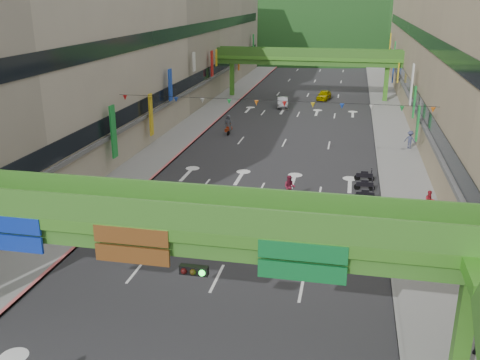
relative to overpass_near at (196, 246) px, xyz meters
name	(u,v)px	position (x,y,z in m)	size (l,w,h in m)	color
road_slab	(295,121)	(-0.93, 44.62, -5.20)	(18.00, 140.00, 0.02)	#28282B
sidewalk_left	(206,117)	(-11.93, 44.62, -5.13)	(4.00, 140.00, 0.15)	gray
sidewalk_right	(390,125)	(10.07, 44.62, -5.13)	(4.00, 140.00, 0.15)	gray
curb_left	(221,117)	(-10.03, 44.62, -5.12)	(0.20, 140.00, 0.18)	#CC5959
curb_right	(374,124)	(8.17, 44.62, -5.12)	(0.20, 140.00, 0.18)	gray
building_row_left	(140,37)	(-19.86, 44.62, 4.25)	(12.80, 95.00, 19.00)	#9E937F
building_row_right	(476,42)	(18.00, 44.62, 4.25)	(12.80, 95.00, 19.00)	gray
overpass_near	(196,246)	(0.00, 0.00, 0.00)	(28.00, 12.27, 7.10)	#4C9E2D
overpass_far	(308,61)	(-0.93, 59.62, 0.20)	(28.00, 2.20, 7.10)	#4C9E2D
hill_left	(285,43)	(-15.93, 154.62, -5.21)	(168.00, 140.00, 112.00)	#1C4419
hill_right	(412,40)	(24.07, 174.62, -5.21)	(208.00, 176.00, 128.00)	#1C4419
bunting_string	(270,103)	(-0.93, 24.62, 0.75)	(26.00, 0.36, 0.47)	black
scooter_rider_mid	(289,189)	(1.51, 18.30, -4.13)	(0.85, 1.60, 2.07)	black
scooter_rider_left	(119,238)	(-7.14, 8.28, -4.23)	(0.95, 1.60, 1.96)	#929399
scooter_rider_far	(228,124)	(-7.28, 36.99, -4.12)	(0.96, 1.59, 2.13)	maroon
parked_scooter_row	(365,194)	(6.87, 19.83, -4.68)	(1.60, 9.35, 1.08)	black
car_silver	(283,102)	(-3.50, 52.87, -4.55)	(1.38, 3.96, 1.31)	silver
car_yellow	(324,95)	(1.61, 59.24, -4.54)	(1.58, 3.92, 1.33)	#B9A700
pedestrian_red	(429,203)	(11.12, 18.28, -4.46)	(0.73, 0.57, 1.50)	maroon
pedestrian_dark	(480,337)	(11.27, 2.62, -4.30)	(1.06, 0.44, 1.81)	black
pedestrian_blue	(410,141)	(11.27, 34.62, -4.34)	(0.81, 0.52, 1.73)	#383C59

